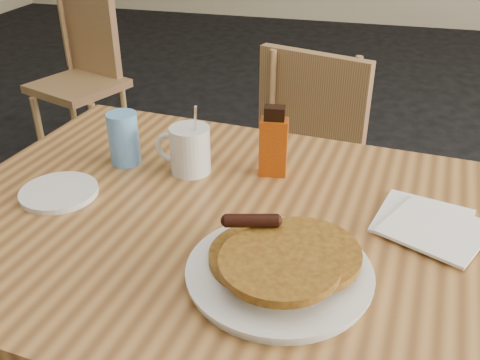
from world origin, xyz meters
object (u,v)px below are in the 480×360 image
(pancake_plate, at_px, (280,265))
(coffee_mug, at_px, (189,149))
(chair_wall_extra, at_px, (84,63))
(blue_tumbler, at_px, (124,138))
(main_table, at_px, (255,241))
(syrup_bottle, at_px, (274,144))
(chair_main_far, at_px, (305,162))

(pancake_plate, distance_m, coffee_mug, 0.41)
(chair_wall_extra, height_order, blue_tumbler, blue_tumbler)
(main_table, xyz_separation_m, syrup_bottle, (-0.01, 0.20, 0.11))
(main_table, height_order, chair_wall_extra, chair_wall_extra)
(main_table, relative_size, syrup_bottle, 8.68)
(main_table, bearing_deg, pancake_plate, -61.90)
(chair_wall_extra, distance_m, pancake_plate, 2.15)
(coffee_mug, relative_size, blue_tumbler, 1.38)
(main_table, relative_size, coffee_mug, 8.28)
(chair_main_far, distance_m, syrup_bottle, 0.64)
(chair_wall_extra, height_order, syrup_bottle, syrup_bottle)
(chair_wall_extra, bearing_deg, syrup_bottle, -26.72)
(chair_main_far, distance_m, blue_tumbler, 0.74)
(main_table, distance_m, syrup_bottle, 0.23)
(coffee_mug, height_order, syrup_bottle, coffee_mug)
(chair_wall_extra, xyz_separation_m, pancake_plate, (1.34, -1.66, 0.27))
(chair_main_far, height_order, syrup_bottle, syrup_bottle)
(chair_main_far, distance_m, pancake_plate, 0.94)
(coffee_mug, bearing_deg, chair_wall_extra, 129.13)
(chair_main_far, bearing_deg, coffee_mug, -89.63)
(pancake_plate, height_order, coffee_mug, coffee_mug)
(blue_tumbler, bearing_deg, syrup_bottle, 5.87)
(main_table, bearing_deg, chair_main_far, 90.93)
(chair_wall_extra, bearing_deg, coffee_mug, -31.88)
(chair_main_far, xyz_separation_m, syrup_bottle, (0.00, -0.55, 0.32))
(main_table, xyz_separation_m, chair_wall_extra, (-1.26, 1.52, -0.20))
(chair_wall_extra, bearing_deg, pancake_plate, -31.36)
(chair_wall_extra, height_order, pancake_plate, chair_wall_extra)
(chair_main_far, xyz_separation_m, pancake_plate, (0.09, -0.89, 0.27))
(chair_main_far, relative_size, blue_tumbler, 7.05)
(chair_main_far, relative_size, pancake_plate, 2.77)
(blue_tumbler, bearing_deg, main_table, -25.61)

